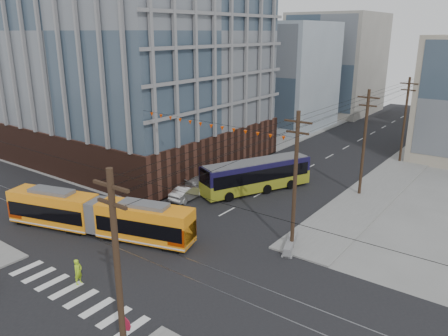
# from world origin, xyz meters

# --- Properties ---
(ground) EXTENTS (160.00, 160.00, 0.00)m
(ground) POSITION_xyz_m (0.00, 0.00, 0.00)
(ground) COLOR slate
(office_building) EXTENTS (30.00, 25.00, 28.60)m
(office_building) POSITION_xyz_m (-22.00, 23.00, 14.30)
(office_building) COLOR #381E16
(office_building) RESTS_ON ground
(bg_bldg_nw_near) EXTENTS (18.00, 16.00, 18.00)m
(bg_bldg_nw_near) POSITION_xyz_m (-17.00, 52.00, 9.00)
(bg_bldg_nw_near) COLOR #8C99A5
(bg_bldg_nw_near) RESTS_ON ground
(bg_bldg_nw_far) EXTENTS (16.00, 18.00, 20.00)m
(bg_bldg_nw_far) POSITION_xyz_m (-14.00, 72.00, 10.00)
(bg_bldg_nw_far) COLOR gray
(bg_bldg_nw_far) RESTS_ON ground
(utility_pole_near) EXTENTS (0.30, 0.30, 11.00)m
(utility_pole_near) POSITION_xyz_m (8.50, -6.00, 5.50)
(utility_pole_near) COLOR black
(utility_pole_near) RESTS_ON ground
(utility_pole_far) EXTENTS (0.30, 0.30, 11.00)m
(utility_pole_far) POSITION_xyz_m (8.50, 56.00, 5.50)
(utility_pole_far) COLOR black
(utility_pole_far) RESTS_ON ground
(streetcar) EXTENTS (17.04, 7.13, 3.29)m
(streetcar) POSITION_xyz_m (-6.02, 3.81, 1.64)
(streetcar) COLOR orange
(streetcar) RESTS_ON ground
(city_bus) EXTENTS (7.57, 12.30, 3.49)m
(city_bus) POSITION_xyz_m (-0.84, 20.51, 1.74)
(city_bus) COLOR #120E34
(city_bus) RESTS_ON ground
(parked_car_silver) EXTENTS (1.73, 4.49, 1.46)m
(parked_car_silver) POSITION_xyz_m (-5.15, 14.30, 0.73)
(parked_car_silver) COLOR silver
(parked_car_silver) RESTS_ON ground
(parked_car_white) EXTENTS (2.83, 5.09, 1.40)m
(parked_car_white) POSITION_xyz_m (-5.89, 17.99, 0.70)
(parked_car_white) COLOR #B5B5B5
(parked_car_white) RESTS_ON ground
(parked_car_grey) EXTENTS (3.92, 5.58, 1.41)m
(parked_car_grey) POSITION_xyz_m (-4.99, 24.93, 0.71)
(parked_car_grey) COLOR #494A4B
(parked_car_grey) RESTS_ON ground
(pedestrian) EXTENTS (0.58, 0.75, 1.82)m
(pedestrian) POSITION_xyz_m (-0.80, -1.97, 0.91)
(pedestrian) COLOR #A9D820
(pedestrian) RESTS_ON ground
(jersey_barrier) EXTENTS (1.93, 3.69, 0.72)m
(jersey_barrier) POSITION_xyz_m (8.30, 11.19, 0.36)
(jersey_barrier) COLOR gray
(jersey_barrier) RESTS_ON ground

